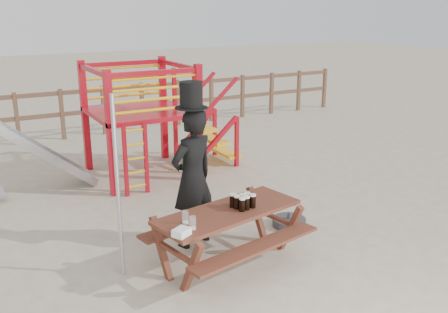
% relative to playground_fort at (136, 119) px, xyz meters
% --- Properties ---
extents(ground, '(60.00, 60.00, 0.00)m').
position_rel_playground_fort_xyz_m(ground, '(-0.12, -3.58, -1.07)').
color(ground, '#BBAF91').
rests_on(ground, ground).
extents(back_fence, '(15.09, 0.09, 1.20)m').
position_rel_playground_fort_xyz_m(back_fence, '(-0.12, 3.42, -0.34)').
color(back_fence, brown).
rests_on(back_fence, ground).
extents(playground_fort, '(4.71, 1.84, 2.10)m').
position_rel_playground_fort_xyz_m(playground_fort, '(0.00, 0.00, 0.00)').
color(playground_fort, '#AA0B18').
rests_on(playground_fort, ground).
extents(picnic_table, '(2.02, 1.56, 0.71)m').
position_rel_playground_fort_xyz_m(picnic_table, '(-0.22, -3.73, -0.63)').
color(picnic_table, brown).
rests_on(picnic_table, ground).
extents(man_with_hat, '(0.77, 0.62, 2.17)m').
position_rel_playground_fort_xyz_m(man_with_hat, '(-0.35, -3.04, -0.10)').
color(man_with_hat, black).
rests_on(man_with_hat, ground).
extents(metal_pole, '(0.05, 0.05, 2.16)m').
position_rel_playground_fort_xyz_m(metal_pole, '(-1.44, -3.36, 0.01)').
color(metal_pole, '#B2B2B7').
rests_on(metal_pole, ground).
extents(parasol_base, '(0.48, 0.48, 0.20)m').
position_rel_playground_fort_xyz_m(parasol_base, '(1.09, -3.22, -1.02)').
color(parasol_base, '#343438').
rests_on(parasol_base, ground).
extents(paper_bag, '(0.22, 0.21, 0.08)m').
position_rel_playground_fort_xyz_m(paper_bag, '(-1.00, -4.09, -0.33)').
color(paper_bag, white).
rests_on(paper_bag, picnic_table).
extents(stout_pints, '(0.28, 0.24, 0.17)m').
position_rel_playground_fort_xyz_m(stout_pints, '(-0.04, -3.76, -0.28)').
color(stout_pints, black).
rests_on(stout_pints, picnic_table).
extents(empty_glasses, '(0.08, 0.25, 0.15)m').
position_rel_playground_fort_xyz_m(empty_glasses, '(-0.83, -3.91, -0.30)').
color(empty_glasses, silver).
rests_on(empty_glasses, picnic_table).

